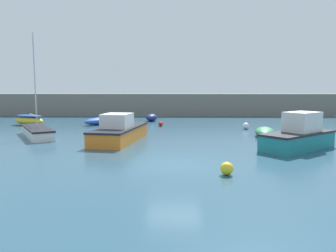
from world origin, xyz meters
The scene contains 12 objects.
ground_plane centered at (0.00, 0.00, -0.10)m, with size 120.00×120.00×0.20m, color #284C60.
harbor_breakwater centered at (0.00, 27.46, 1.38)m, with size 55.62×3.70×2.75m, color slate.
sailboat_tall_mast centered at (-9.87, 8.37, 0.39)m, with size 4.16×5.52×7.38m.
rowboat_white_midwater centered at (6.66, 9.00, 0.33)m, with size 2.14×3.32×0.66m.
rowboat_blue_near centered at (-7.16, 16.43, 0.35)m, with size 3.16×3.48×0.69m.
cabin_cruiser_white centered at (-3.62, 6.52, 0.67)m, with size 3.21×6.61×1.88m.
rowboat_with_red_cover centered at (-13.70, 15.72, 0.50)m, with size 3.45×2.33×1.00m.
fishing_dinghy_green centered at (-2.36, 19.70, 0.38)m, with size 1.47×2.03×0.76m.
motorboat_with_cabin centered at (7.21, 3.95, 0.79)m, with size 5.15×4.65×2.15m.
mooring_buoy_white centered at (6.17, 13.08, 0.28)m, with size 0.55×0.55×0.55m, color white.
mooring_buoy_red centered at (-1.21, 15.04, 0.21)m, with size 0.43×0.43×0.43m, color red.
mooring_buoy_yellow centered at (2.15, -1.76, 0.27)m, with size 0.54×0.54×0.54m, color yellow.
Camera 1 is at (-0.02, -14.83, 3.56)m, focal length 35.00 mm.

